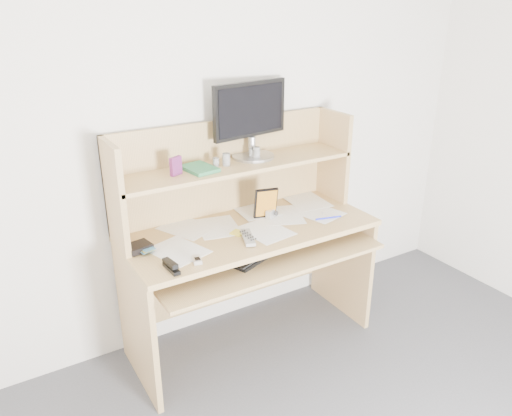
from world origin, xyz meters
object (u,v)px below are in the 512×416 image
desk (243,232)px  monitor (251,118)px  keyboard (258,252)px  tv_remote (248,237)px  game_case (266,203)px

desk → monitor: monitor is taller
keyboard → monitor: (0.17, 0.36, 0.64)m
monitor → desk: bearing=-141.9°
keyboard → tv_remote: bearing=157.0°
keyboard → game_case: game_case is taller
desk → keyboard: desk is taller
desk → monitor: (0.14, 0.15, 0.61)m
tv_remote → game_case: game_case is taller
tv_remote → keyboard: bearing=18.2°
game_case → keyboard: bearing=-117.4°
tv_remote → monitor: bearing=77.0°
game_case → monitor: 0.49m
desk → tv_remote: desk is taller
keyboard → game_case: bearing=27.4°
desk → tv_remote: 0.23m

